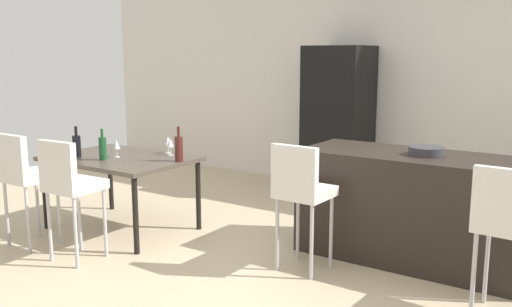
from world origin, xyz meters
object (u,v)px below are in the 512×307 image
Objects in this scene: wine_bottle_far at (103,148)px; refrigerator at (338,121)px; wine_bottle_inner at (77,146)px; wine_glass_middle at (116,145)px; fruit_bowl at (426,151)px; bar_chair_left at (301,188)px; dining_chair_near at (24,172)px; dining_table at (120,163)px; dining_chair_far at (69,181)px; wine_glass_left at (170,143)px; wine_bottle_near at (179,148)px; kitchen_island at (414,207)px; bar_chair_middle at (508,220)px; wine_glass_right at (168,141)px.

wine_bottle_far is 0.16× the size of refrigerator.
wine_glass_middle is (0.31, 0.23, 0.01)m from wine_bottle_inner.
refrigerator is at bearing 133.57° from fruit_bowl.
refrigerator reaches higher than bar_chair_left.
dining_chair_near is 0.89m from wine_glass_middle.
dining_table is at bearing 69.44° from dining_chair_near.
dining_chair_near is at bearing -151.71° from fruit_bowl.
dining_chair_far reaches higher than wine_glass_left.
wine_bottle_inner is 1.77× the size of wine_glass_middle.
bar_chair_left is 3.15× the size of wine_bottle_near.
refrigerator is (-1.55, 1.71, 0.46)m from kitchen_island.
dining_chair_far is at bearing -164.49° from bar_chair_middle.
wine_glass_right is at bearing -170.78° from kitchen_island.
bar_chair_left reaches higher than dining_table.
bar_chair_left is 1.40m from wine_bottle_near.
dining_table is at bearing -178.55° from bar_chair_left.
wine_glass_middle is 2.91m from fruit_bowl.
wine_glass_middle is at bearing 35.87° from wine_bottle_inner.
wine_glass_left is 2.32m from refrigerator.
wine_bottle_near is (-2.05, -0.66, 0.41)m from kitchen_island.
wine_glass_left is (0.03, 1.19, 0.17)m from dining_chair_far.
fruit_bowl is at bearing 16.98° from wine_glass_middle.
kitchen_island is 1.03× the size of refrigerator.
bar_chair_left reaches higher than wine_bottle_inner.
fruit_bowl is (1.63, -1.72, 0.04)m from refrigerator.
wine_glass_right is (-0.39, 0.27, -0.00)m from wine_bottle_near.
bar_chair_middle reaches higher than dining_table.
wine_bottle_far is at bearing 64.19° from dining_chair_near.
kitchen_island is 2.91m from dining_chair_far.
kitchen_island is at bearing 11.36° from wine_glass_left.
bar_chair_middle is 3.89m from wine_bottle_inner.
bar_chair_middle is 3.57m from wine_bottle_far.
refrigerator is (-2.41, 2.48, 0.22)m from bar_chair_middle.
wine_bottle_far reaches higher than wine_glass_left.
bar_chair_middle is 3.55m from dining_table.
wine_glass_right is at bearing 143.74° from wine_glass_left.
dining_chair_far is at bearing -103.68° from refrigerator.
dining_table is 4.67× the size of wine_bottle_far.
wine_glass_left is at bearing 56.82° from wine_bottle_far.
bar_chair_left is 6.03× the size of wine_glass_middle.
bar_chair_left and bar_chair_middle have the same top height.
wine_bottle_near is 1.91× the size of wine_glass_right.
wine_glass_right is at bearing 49.91° from wine_bottle_inner.
dining_chair_near is (-3.87, -0.90, 0.00)m from bar_chair_middle.
refrigerator is (0.50, 2.38, 0.05)m from wine_bottle_near.
refrigerator is at bearing 109.70° from bar_chair_left.
dining_table is 0.90m from dining_chair_near.
dining_chair_far is 0.89m from wine_glass_middle.
dining_chair_far is 2.98m from fruit_bowl.
wine_bottle_far reaches higher than wine_glass_middle.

